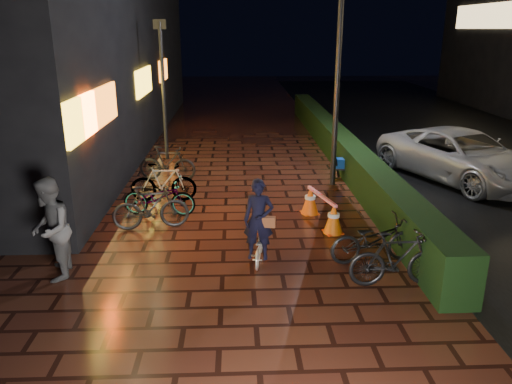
{
  "coord_description": "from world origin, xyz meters",
  "views": [
    {
      "loc": [
        -0.28,
        -8.87,
        4.36
      ],
      "look_at": [
        0.14,
        1.04,
        1.1
      ],
      "focal_mm": 35.0,
      "sensor_mm": 36.0,
      "label": 1
    }
  ],
  "objects_px": {
    "van": "(462,156)",
    "traffic_barrier": "(321,209)",
    "cyclist": "(259,232)",
    "cart_assembly": "(341,164)",
    "bystander_person": "(50,230)"
  },
  "relations": [
    {
      "from": "van",
      "to": "traffic_barrier",
      "type": "height_order",
      "value": "van"
    },
    {
      "from": "van",
      "to": "cart_assembly",
      "type": "xyz_separation_m",
      "value": [
        -3.58,
        0.18,
        -0.27
      ]
    },
    {
      "from": "van",
      "to": "traffic_barrier",
      "type": "relative_size",
      "value": 3.15
    },
    {
      "from": "bystander_person",
      "to": "van",
      "type": "height_order",
      "value": "bystander_person"
    },
    {
      "from": "traffic_barrier",
      "to": "cart_assembly",
      "type": "bearing_deg",
      "value": 71.39
    },
    {
      "from": "cart_assembly",
      "to": "van",
      "type": "bearing_deg",
      "value": -2.93
    },
    {
      "from": "cart_assembly",
      "to": "cyclist",
      "type": "bearing_deg",
      "value": -116.46
    },
    {
      "from": "van",
      "to": "cart_assembly",
      "type": "distance_m",
      "value": 3.6
    },
    {
      "from": "van",
      "to": "traffic_barrier",
      "type": "distance_m",
      "value": 5.77
    },
    {
      "from": "cyclist",
      "to": "van",
      "type": "bearing_deg",
      "value": 39.96
    },
    {
      "from": "bystander_person",
      "to": "cart_assembly",
      "type": "height_order",
      "value": "bystander_person"
    },
    {
      "from": "bystander_person",
      "to": "cyclist",
      "type": "height_order",
      "value": "bystander_person"
    },
    {
      "from": "cyclist",
      "to": "cart_assembly",
      "type": "distance_m",
      "value": 6.11
    },
    {
      "from": "van",
      "to": "cart_assembly",
      "type": "bearing_deg",
      "value": 154.11
    },
    {
      "from": "van",
      "to": "cyclist",
      "type": "height_order",
      "value": "cyclist"
    }
  ]
}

